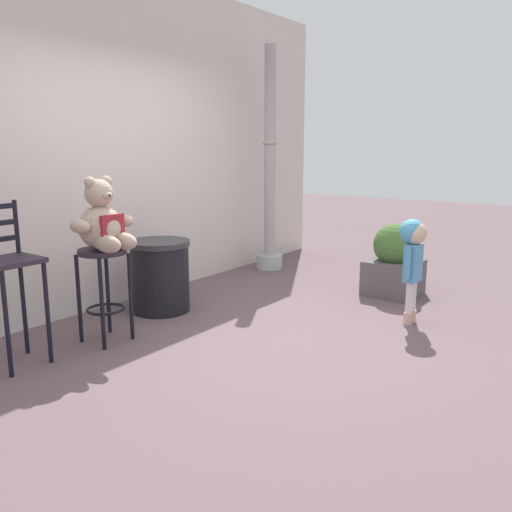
{
  "coord_description": "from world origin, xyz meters",
  "views": [
    {
      "loc": [
        -3.38,
        -2.45,
        1.55
      ],
      "look_at": [
        0.19,
        0.13,
        0.64
      ],
      "focal_mm": 37.65,
      "sensor_mm": 36.0,
      "label": 1
    }
  ],
  "objects": [
    {
      "name": "ground_plane",
      "position": [
        0.0,
        0.0,
        0.0
      ],
      "size": [
        24.0,
        24.0,
        0.0
      ],
      "primitive_type": "plane",
      "color": "#634D51"
    },
    {
      "name": "building_wall",
      "position": [
        0.0,
        1.88,
        1.61
      ],
      "size": [
        7.17,
        0.3,
        3.23
      ],
      "primitive_type": "cube",
      "color": "beige",
      "rests_on": "ground_plane"
    },
    {
      "name": "bar_stool_with_teddy",
      "position": [
        -0.75,
        0.95,
        0.54
      ],
      "size": [
        0.38,
        0.38,
        0.76
      ],
      "color": "#281F2A",
      "rests_on": "ground_plane"
    },
    {
      "name": "teddy_bear",
      "position": [
        -0.75,
        0.92,
        0.97
      ],
      "size": [
        0.53,
        0.48,
        0.57
      ],
      "color": "tan",
      "rests_on": "bar_stool_with_teddy"
    },
    {
      "name": "child_walking",
      "position": [
        1.12,
        -0.87,
        0.68
      ],
      "size": [
        0.3,
        0.24,
        0.93
      ],
      "rotation": [
        0.0,
        0.0,
        -0.55
      ],
      "color": "#D8A493",
      "rests_on": "ground_plane"
    },
    {
      "name": "trash_bin",
      "position": [
        0.08,
        1.18,
        0.34
      ],
      "size": [
        0.58,
        0.58,
        0.68
      ],
      "color": "black",
      "rests_on": "ground_plane"
    },
    {
      "name": "lamppost",
      "position": [
        2.18,
        1.37,
        1.08
      ],
      "size": [
        0.33,
        0.33,
        2.74
      ],
      "color": "#A6AFA6",
      "rests_on": "ground_plane"
    },
    {
      "name": "bar_chair_empty",
      "position": [
        -1.43,
        1.1,
        0.67
      ],
      "size": [
        0.36,
        0.36,
        1.17
      ],
      "color": "#281F2A",
      "rests_on": "ground_plane"
    },
    {
      "name": "planter_with_shrub",
      "position": [
        1.93,
        -0.39,
        0.35
      ],
      "size": [
        0.53,
        0.53,
        0.76
      ],
      "color": "#575055",
      "rests_on": "ground_plane"
    }
  ]
}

